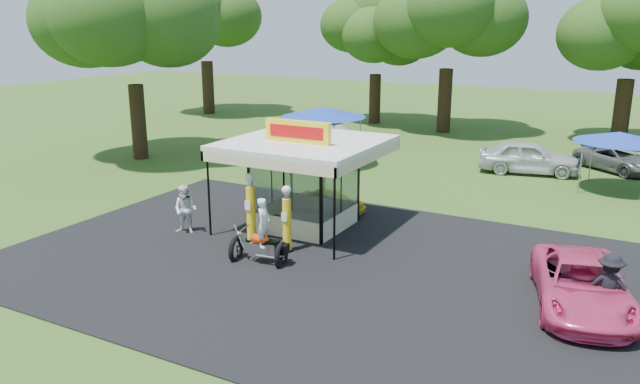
# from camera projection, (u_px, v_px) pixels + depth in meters

# --- Properties ---
(ground) EXTENTS (120.00, 120.00, 0.00)m
(ground) POSITION_uv_depth(u_px,v_px,m) (281.00, 284.00, 18.75)
(ground) COLOR #39591C
(ground) RESTS_ON ground
(asphalt_apron) EXTENTS (20.00, 14.00, 0.04)m
(asphalt_apron) POSITION_uv_depth(u_px,v_px,m) (313.00, 261.00, 20.44)
(asphalt_apron) COLOR black
(asphalt_apron) RESTS_ON ground
(gas_station_kiosk) EXTENTS (5.40, 5.40, 4.18)m
(gas_station_kiosk) POSITION_uv_depth(u_px,v_px,m) (305.00, 182.00, 23.42)
(gas_station_kiosk) COLOR white
(gas_station_kiosk) RESTS_ON ground
(gas_pump_left) EXTENTS (0.47, 0.47, 2.54)m
(gas_pump_left) POSITION_uv_depth(u_px,v_px,m) (251.00, 209.00, 22.00)
(gas_pump_left) COLOR black
(gas_pump_left) RESTS_ON ground
(gas_pump_right) EXTENTS (0.44, 0.44, 2.35)m
(gas_pump_right) POSITION_uv_depth(u_px,v_px,m) (287.00, 221.00, 21.04)
(gas_pump_right) COLOR black
(gas_pump_right) RESTS_ON ground
(motorcycle) EXTENTS (2.01, 1.17, 2.30)m
(motorcycle) POSITION_uv_depth(u_px,v_px,m) (262.00, 237.00, 20.10)
(motorcycle) COLOR black
(motorcycle) RESTS_ON ground
(spare_tires) EXTENTS (0.88, 0.83, 0.72)m
(spare_tires) POSITION_uv_depth(u_px,v_px,m) (277.00, 224.00, 23.11)
(spare_tires) COLOR black
(spare_tires) RESTS_ON ground
(kiosk_car) EXTENTS (2.82, 1.13, 0.96)m
(kiosk_car) POSITION_uv_depth(u_px,v_px,m) (332.00, 201.00, 25.64)
(kiosk_car) COLOR yellow
(kiosk_car) RESTS_ON ground
(pink_sedan) EXTENTS (3.56, 5.52, 1.42)m
(pink_sedan) POSITION_uv_depth(u_px,v_px,m) (582.00, 284.00, 17.01)
(pink_sedan) COLOR #E13D75
(pink_sedan) RESTS_ON ground
(spectator_west) EXTENTS (1.03, 0.88, 1.83)m
(spectator_west) POSITION_uv_depth(u_px,v_px,m) (186.00, 210.00, 22.98)
(spectator_west) COLOR white
(spectator_west) RESTS_ON ground
(spectator_east_a) EXTENTS (1.22, 0.72, 1.87)m
(spectator_east_a) POSITION_uv_depth(u_px,v_px,m) (609.00, 287.00, 16.27)
(spectator_east_a) COLOR black
(spectator_east_a) RESTS_ON ground
(bg_car_a) EXTENTS (5.20, 2.73, 1.63)m
(bg_car_a) POSITION_uv_depth(u_px,v_px,m) (330.00, 139.00, 37.04)
(bg_car_a) COLOR silver
(bg_car_a) RESTS_ON ground
(bg_car_c) EXTENTS (5.27, 2.94, 1.69)m
(bg_car_c) POSITION_uv_depth(u_px,v_px,m) (529.00, 157.00, 32.04)
(bg_car_c) COLOR silver
(bg_car_c) RESTS_ON ground
(bg_car_d) EXTENTS (4.95, 4.50, 1.28)m
(bg_car_d) POSITION_uv_depth(u_px,v_px,m) (618.00, 159.00, 32.55)
(bg_car_d) COLOR #5C5D5F
(bg_car_d) RESTS_ON ground
(tent_west) EXTENTS (4.56, 4.56, 3.19)m
(tent_west) POSITION_uv_depth(u_px,v_px,m) (323.00, 113.00, 33.27)
(tent_west) COLOR gray
(tent_west) RESTS_ON ground
(tent_east) EXTENTS (3.99, 3.99, 2.79)m
(tent_east) POSITION_uv_depth(u_px,v_px,m) (620.00, 138.00, 28.18)
(tent_east) COLOR gray
(tent_east) RESTS_ON ground
(oak_far_a) EXTENTS (10.22, 10.22, 12.12)m
(oak_far_a) POSITION_uv_depth(u_px,v_px,m) (205.00, 19.00, 50.76)
(oak_far_a) COLOR black
(oak_far_a) RESTS_ON ground
(oak_far_b) EXTENTS (8.56, 8.56, 10.21)m
(oak_far_b) POSITION_uv_depth(u_px,v_px,m) (376.00, 36.00, 46.20)
(oak_far_b) COLOR black
(oak_far_b) RESTS_ON ground
(oak_far_c) EXTENTS (10.58, 10.58, 12.47)m
(oak_far_c) POSITION_uv_depth(u_px,v_px,m) (449.00, 16.00, 41.94)
(oak_far_c) COLOR black
(oak_far_c) RESTS_ON ground
(oak_far_d) EXTENTS (9.51, 9.51, 11.32)m
(oak_far_d) POSITION_uv_depth(u_px,v_px,m) (633.00, 27.00, 38.15)
(oak_far_d) COLOR black
(oak_far_d) RESTS_ON ground
(oak_near) EXTENTS (10.75, 10.75, 12.38)m
(oak_near) POSITION_uv_depth(u_px,v_px,m) (130.00, 18.00, 33.67)
(oak_near) COLOR black
(oak_near) RESTS_ON ground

